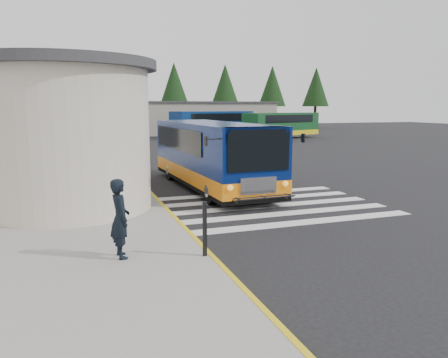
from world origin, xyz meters
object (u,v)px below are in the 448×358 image
object	(u,v)px
pedestrian_a	(120,218)
far_bus_b	(281,124)
transit_bus	(212,157)
pedestrian_b	(100,189)
bollard	(205,229)
far_bus_a	(213,123)

from	to	relation	value
pedestrian_a	far_bus_b	bearing A→B (deg)	-38.67
transit_bus	pedestrian_a	xyz separation A→B (m)	(-4.77, -8.20, -0.31)
pedestrian_b	bollard	world-z (taller)	pedestrian_b
transit_bus	far_bus_a	world-z (taller)	far_bus_a
far_bus_a	transit_bus	bearing A→B (deg)	143.69
pedestrian_a	far_bus_b	xyz separation A→B (m)	(21.53, 34.72, 0.56)
transit_bus	pedestrian_a	distance (m)	9.49
pedestrian_a	bollard	bearing A→B (deg)	-113.49
bollard	far_bus_b	xyz separation A→B (m)	(19.73, 35.26, 0.83)
far_bus_a	far_bus_b	size ratio (longest dim) A/B	1.05
transit_bus	bollard	bearing A→B (deg)	-110.87
pedestrian_a	far_bus_b	size ratio (longest dim) A/B	0.18
pedestrian_a	bollard	xyz separation A→B (m)	(1.80, -0.54, -0.27)
bollard	far_bus_a	bearing A→B (deg)	71.83
pedestrian_b	far_bus_b	size ratio (longest dim) A/B	0.15
pedestrian_a	far_bus_a	xyz separation A→B (m)	(14.69, 38.74, 0.64)
pedestrian_a	pedestrian_b	size ratio (longest dim) A/B	1.18
pedestrian_a	far_bus_a	world-z (taller)	far_bus_a
pedestrian_a	far_bus_a	bearing A→B (deg)	-27.64
transit_bus	far_bus_b	size ratio (longest dim) A/B	1.02
far_bus_a	pedestrian_a	bearing A→B (deg)	140.92
transit_bus	far_bus_b	bearing A→B (deg)	55.65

